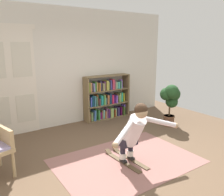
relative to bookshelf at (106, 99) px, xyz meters
name	(u,v)px	position (x,y,z in m)	size (l,w,h in m)	color
ground_plane	(133,163)	(-0.97, -2.39, -0.54)	(7.20, 7.20, 0.00)	brown
back_wall	(69,68)	(-0.97, 0.21, 0.91)	(6.00, 0.10, 2.90)	beige
double_door	(10,81)	(-2.37, 0.15, 0.69)	(1.22, 0.05, 2.45)	beige
rug	(126,161)	(-1.02, -2.27, -0.54)	(2.44, 1.71, 0.01)	#8B5C56
bookshelf	(106,99)	(0.00, 0.00, 0.00)	(1.34, 0.30, 1.20)	brown
potted_plant	(171,98)	(1.00, -1.42, 0.17)	(0.54, 0.45, 1.07)	brown
skis_pair	(125,159)	(-1.02, -2.24, -0.52)	(0.32, 0.95, 0.07)	#4D3B26
person_skier	(134,130)	(-1.01, -2.46, 0.10)	(1.40, 0.69, 1.05)	white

